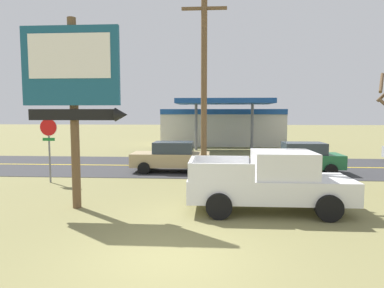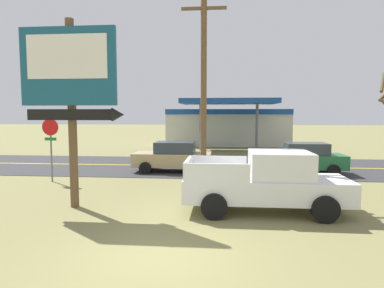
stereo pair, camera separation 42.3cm
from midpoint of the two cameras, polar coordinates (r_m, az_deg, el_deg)
name	(u,v)px [view 2 (the right image)]	position (r m, az deg, el deg)	size (l,w,h in m)	color
ground_plane	(158,257)	(7.88, -4.07, -18.55)	(180.00, 180.00, 0.00)	olive
road_asphalt	(200,166)	(20.40, 1.90, -3.76)	(140.00, 8.00, 0.02)	#333335
road_centre_line	(200,166)	(20.40, 1.90, -3.72)	(126.00, 0.20, 0.01)	gold
motel_sign	(71,82)	(11.78, -18.77, 9.85)	(3.42, 0.54, 6.25)	brown
stop_sign	(51,138)	(16.80, -22.08, 0.88)	(0.80, 0.08, 2.95)	slate
utility_pole	(204,76)	(14.73, 2.82, 11.39)	(2.12, 0.26, 8.88)	brown
gas_station	(228,126)	(34.80, 6.40, 3.09)	(12.00, 11.50, 4.40)	beige
pickup_white_parked_on_lawn	(267,182)	(11.25, 13.64, -6.29)	(5.21, 2.25, 1.96)	silver
car_green_near_lane	(304,158)	(18.80, 18.93, -2.27)	(4.20, 2.00, 1.64)	#1E6038
car_tan_mid_lane	(173,157)	(18.44, -2.55, -2.14)	(4.20, 2.00, 1.64)	tan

